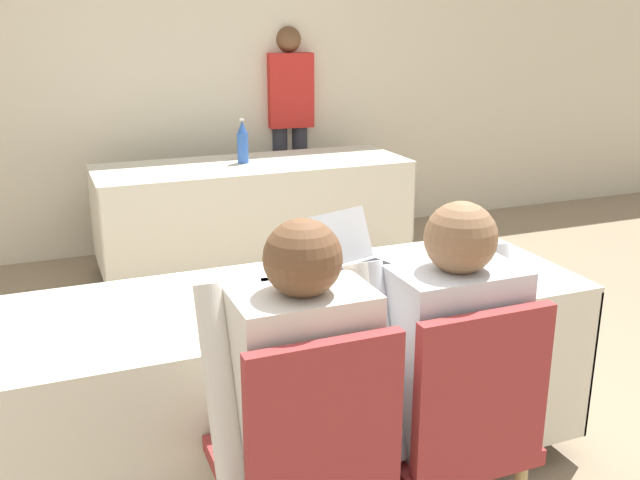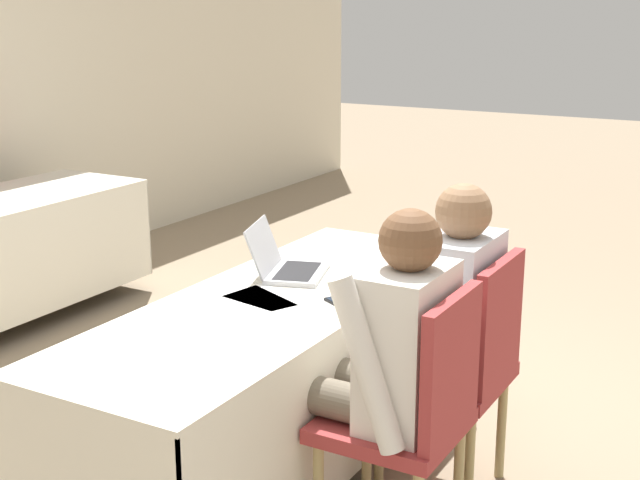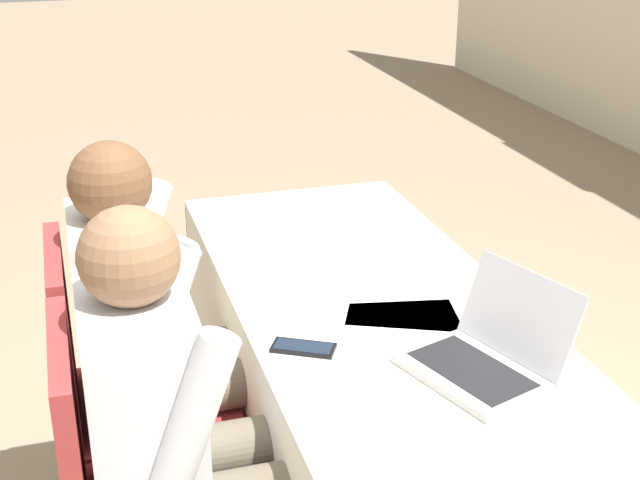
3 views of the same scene
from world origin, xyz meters
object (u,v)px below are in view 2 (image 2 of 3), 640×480
chair_near_right (464,363)px  cell_phone (342,303)px  laptop (287,265)px  person_checkered_shirt (385,359)px  chair_near_left (413,411)px  person_white_shirt (439,317)px

chair_near_right → cell_phone: bearing=-67.9°
laptop → person_checkered_shirt: bearing=-144.5°
chair_near_right → person_checkered_shirt: 0.49m
chair_near_left → chair_near_right: (0.45, 0.00, 0.00)m
cell_phone → person_white_shirt: 0.36m
cell_phone → chair_near_left: 0.55m
chair_near_right → person_checkered_shirt: bearing=-12.9°
chair_near_left → person_white_shirt: 0.49m
cell_phone → person_checkered_shirt: bearing=-102.6°
chair_near_left → chair_near_right: 0.45m
person_checkered_shirt → chair_near_right: bearing=167.1°
laptop → person_checkered_shirt: person_checkered_shirt is taller
person_white_shirt → chair_near_right: bearing=90.0°
laptop → cell_phone: 0.42m
cell_phone → person_checkered_shirt: 0.43m
laptop → person_white_shirt: person_white_shirt is taller
chair_near_left → chair_near_right: size_ratio=1.00×
cell_phone → chair_near_left: (-0.29, -0.42, -0.21)m
chair_near_left → chair_near_right: bearing=-180.0°
laptop → chair_near_left: (-0.50, -0.78, -0.25)m
laptop → person_checkered_shirt: 0.85m
cell_phone → chair_near_left: size_ratio=0.17×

